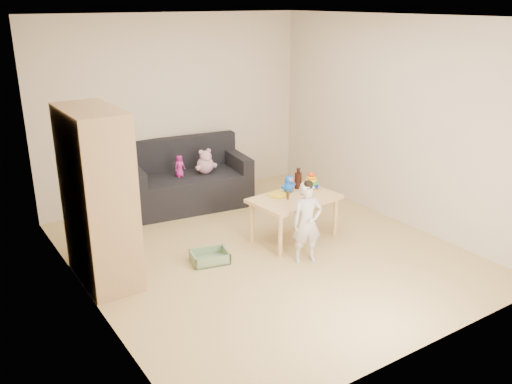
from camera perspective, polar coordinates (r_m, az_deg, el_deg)
room at (r=5.87m, az=0.93°, el=5.20°), size 4.50×4.50×4.50m
wardrobe at (r=5.62m, az=-16.30°, el=-0.56°), size 0.50×1.00×1.80m
sofa at (r=7.64m, az=-7.12°, el=0.17°), size 1.76×1.05×0.47m
play_table at (r=6.56m, az=4.01°, el=-2.76°), size 1.09×0.75×0.54m
storage_bin at (r=6.09m, az=-4.88°, el=-6.81°), size 0.46×0.39×0.12m
toddler at (r=5.95m, az=5.39°, el=-3.34°), size 0.39×0.33×0.90m
pink_bear at (r=7.55m, az=-5.38°, el=3.04°), size 0.26×0.23×0.29m
doll at (r=7.45m, az=-8.04°, el=2.70°), size 0.16×0.12×0.30m
ring_stacker at (r=6.71m, az=5.83°, el=0.98°), size 0.19×0.19×0.21m
brown_bottle at (r=6.73m, az=4.46°, el=1.28°), size 0.09×0.09×0.26m
blue_plush at (r=6.59m, az=3.44°, el=0.91°), size 0.22×0.20×0.22m
wooden_figure at (r=6.35m, az=3.37°, el=-0.32°), size 0.06×0.05×0.11m
yellow_book at (r=6.50m, az=2.39°, el=-0.30°), size 0.25×0.25×0.02m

